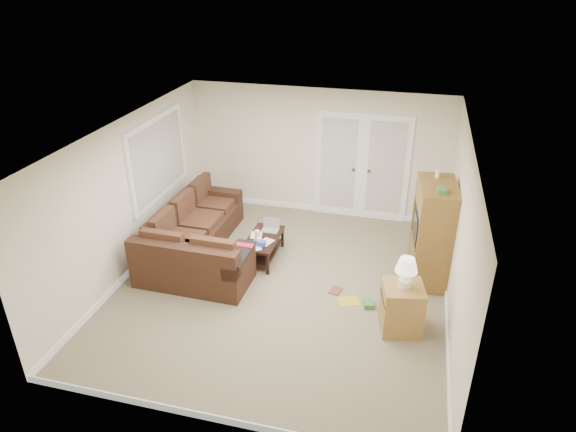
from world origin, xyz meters
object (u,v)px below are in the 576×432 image
(side_cabinet, at_px, (402,304))
(coffee_table, at_px, (264,246))
(tv_armoire, at_px, (432,233))
(sectional_sofa, at_px, (196,242))

(side_cabinet, bearing_deg, coffee_table, 138.99)
(tv_armoire, relative_size, side_cabinet, 1.54)
(coffee_table, bearing_deg, tv_armoire, 2.02)
(side_cabinet, bearing_deg, sectional_sofa, 152.09)
(sectional_sofa, height_order, tv_armoire, tv_armoire)
(coffee_table, xyz_separation_m, tv_armoire, (2.72, 0.08, 0.60))
(sectional_sofa, xyz_separation_m, tv_armoire, (3.82, 0.40, 0.49))
(sectional_sofa, relative_size, side_cabinet, 2.41)
(tv_armoire, bearing_deg, coffee_table, 175.84)
(coffee_table, xyz_separation_m, side_cabinet, (2.37, -1.32, 0.19))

